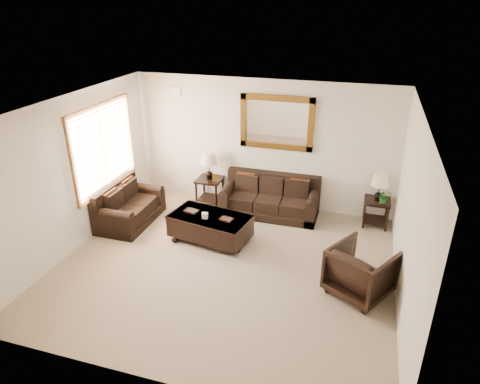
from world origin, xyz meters
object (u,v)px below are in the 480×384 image
(end_table_right, at_px, (379,192))
(armchair, at_px, (361,269))
(end_table_left, at_px, (209,171))
(coffee_table, at_px, (210,225))
(loveseat, at_px, (128,208))
(sofa, at_px, (270,200))

(end_table_right, distance_m, armchair, 2.34)
(end_table_left, bearing_deg, coffee_table, -69.27)
(loveseat, distance_m, end_table_right, 4.95)
(end_table_right, bearing_deg, coffee_table, -153.14)
(end_table_left, relative_size, armchair, 1.35)
(loveseat, bearing_deg, end_table_left, -44.72)
(end_table_left, xyz_separation_m, end_table_right, (3.48, 0.02, -0.05))
(end_table_right, height_order, armchair, end_table_right)
(loveseat, height_order, coffee_table, loveseat)
(coffee_table, bearing_deg, sofa, 69.61)
(sofa, relative_size, loveseat, 1.37)
(loveseat, xyz_separation_m, coffee_table, (1.83, -0.18, 0.01))
(armchair, bearing_deg, end_table_left, -4.58)
(sofa, xyz_separation_m, coffee_table, (-0.82, -1.38, 0.02))
(end_table_left, distance_m, end_table_right, 3.48)
(sofa, bearing_deg, end_table_right, 2.81)
(loveseat, xyz_separation_m, end_table_right, (4.76, 1.30, 0.41))
(sofa, height_order, armchair, armchair)
(coffee_table, xyz_separation_m, armchair, (2.73, -0.83, 0.12))
(sofa, xyz_separation_m, armchair, (1.91, -2.21, 0.14))
(sofa, height_order, end_table_left, end_table_left)
(coffee_table, bearing_deg, end_table_left, 120.95)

